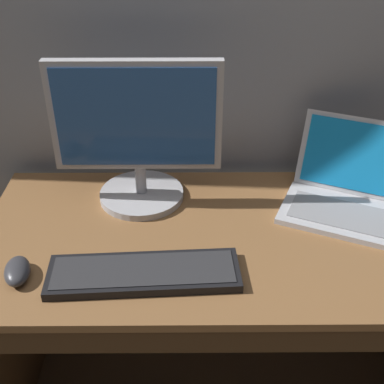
{
  "coord_description": "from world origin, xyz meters",
  "views": [
    {
      "loc": [
        -0.11,
        -1.11,
        1.57
      ],
      "look_at": [
        -0.1,
        0.0,
        0.85
      ],
      "focal_mm": 46.46,
      "sensor_mm": 36.0,
      "label": 1
    }
  ],
  "objects": [
    {
      "name": "computer_mouse",
      "position": [
        -0.54,
        -0.18,
        0.73
      ],
      "size": [
        0.09,
        0.12,
        0.04
      ],
      "primitive_type": "ellipsoid",
      "rotation": [
        0.0,
        0.0,
        0.22
      ],
      "color": "#38383D",
      "rests_on": "desk"
    },
    {
      "name": "desk",
      "position": [
        0.0,
        -0.01,
        0.5
      ],
      "size": [
        1.41,
        0.67,
        0.71
      ],
      "color": "olive",
      "rests_on": "ground"
    },
    {
      "name": "laptop_silver",
      "position": [
        0.35,
        0.12,
        0.75
      ],
      "size": [
        0.43,
        0.41,
        0.24
      ],
      "color": "silver",
      "rests_on": "desk"
    },
    {
      "name": "wired_keyboard",
      "position": [
        -0.23,
        -0.18,
        0.72
      ],
      "size": [
        0.49,
        0.17,
        0.03
      ],
      "color": "black",
      "rests_on": "desk"
    },
    {
      "name": "external_monitor",
      "position": [
        -0.26,
        0.17,
        0.92
      ],
      "size": [
        0.48,
        0.26,
        0.44
      ],
      "color": "#B7B7BC",
      "rests_on": "desk"
    }
  ]
}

